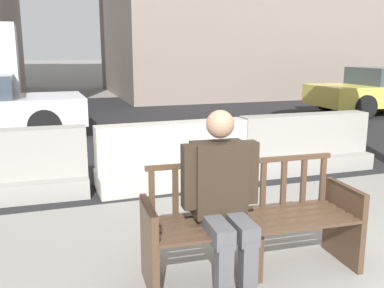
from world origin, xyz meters
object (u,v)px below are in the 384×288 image
Objects in this scene: jersey_barrier_right at (304,147)px; seated_person at (223,195)px; jersey_barrier_left at (1,172)px; jersey_barrier_centre at (173,160)px; street_bench at (252,225)px.

seated_person is at bearing -132.74° from jersey_barrier_right.
jersey_barrier_centre is at bearing -3.25° from jersey_barrier_left.
jersey_barrier_centre and jersey_barrier_left have the same top height.
street_bench is 0.85× the size of jersey_barrier_centre.
jersey_barrier_right is (4.15, 0.00, 0.00)m from jersey_barrier_left.
seated_person reaches higher than jersey_barrier_right.
seated_person is at bearing -170.64° from street_bench.
street_bench is at bearing -129.83° from jersey_barrier_right.
jersey_barrier_left and jersey_barrier_right have the same top height.
jersey_barrier_centre is (0.32, 2.45, -0.35)m from seated_person.
seated_person is 0.66× the size of jersey_barrier_right.
jersey_barrier_centre is at bearing -176.57° from jersey_barrier_right.
jersey_barrier_centre is at bearing 82.54° from seated_person.
street_bench is 0.85× the size of jersey_barrier_right.
street_bench is 1.30× the size of seated_person.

